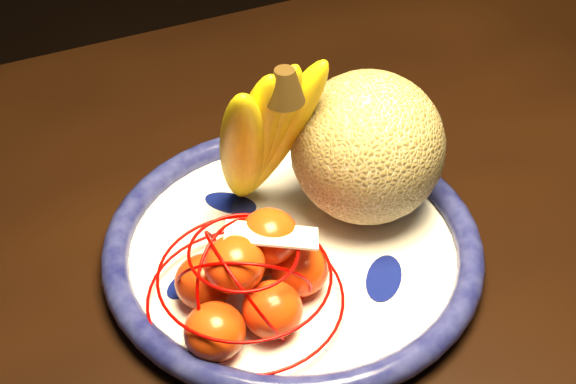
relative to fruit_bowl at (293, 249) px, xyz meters
name	(u,v)px	position (x,y,z in m)	size (l,w,h in m)	color
fruit_bowl	(293,249)	(0.00, 0.00, 0.00)	(0.33, 0.33, 0.03)	white
cantaloupe	(368,147)	(0.08, 0.02, 0.07)	(0.13, 0.13, 0.13)	olive
banana_bunch	(260,131)	(-0.01, 0.05, 0.09)	(0.12, 0.12, 0.19)	yellow
mandarin_bag	(249,279)	(-0.06, -0.04, 0.03)	(0.19, 0.19, 0.10)	#FF3D16
price_tag	(272,235)	(-0.04, -0.04, 0.07)	(0.07, 0.03, 0.00)	white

